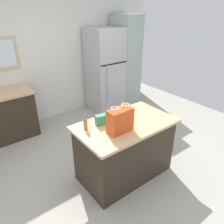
{
  "coord_description": "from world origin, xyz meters",
  "views": [
    {
      "loc": [
        -1.72,
        -2.15,
        2.33
      ],
      "look_at": [
        -0.0,
        0.08,
        0.92
      ],
      "focal_mm": 34.98,
      "sensor_mm": 36.0,
      "label": 1
    }
  ],
  "objects_px": {
    "tall_cabinet": "(126,61)",
    "shopping_bag": "(120,120)",
    "refrigerator": "(105,70)",
    "small_box": "(102,119)",
    "ear_defenders": "(119,113)",
    "kitchen_island": "(125,149)",
    "bottle": "(85,123)"
  },
  "relations": [
    {
      "from": "tall_cabinet",
      "to": "small_box",
      "type": "relative_size",
      "value": 11.98
    },
    {
      "from": "small_box",
      "to": "ear_defenders",
      "type": "xyz_separation_m",
      "value": [
        0.35,
        0.08,
        -0.05
      ]
    },
    {
      "from": "tall_cabinet",
      "to": "shopping_bag",
      "type": "bearing_deg",
      "value": -132.1
    },
    {
      "from": "refrigerator",
      "to": "ear_defenders",
      "type": "distance_m",
      "value": 2.14
    },
    {
      "from": "ear_defenders",
      "to": "bottle",
      "type": "bearing_deg",
      "value": -174.08
    },
    {
      "from": "bottle",
      "to": "small_box",
      "type": "bearing_deg",
      "value": -3.27
    },
    {
      "from": "tall_cabinet",
      "to": "refrigerator",
      "type": "bearing_deg",
      "value": -179.98
    },
    {
      "from": "kitchen_island",
      "to": "tall_cabinet",
      "type": "height_order",
      "value": "tall_cabinet"
    },
    {
      "from": "shopping_bag",
      "to": "ear_defenders",
      "type": "xyz_separation_m",
      "value": [
        0.28,
        0.36,
        -0.13
      ]
    },
    {
      "from": "refrigerator",
      "to": "ear_defenders",
      "type": "bearing_deg",
      "value": -120.61
    },
    {
      "from": "small_box",
      "to": "ear_defenders",
      "type": "relative_size",
      "value": 0.89
    },
    {
      "from": "refrigerator",
      "to": "bottle",
      "type": "distance_m",
      "value": 2.54
    },
    {
      "from": "shopping_bag",
      "to": "tall_cabinet",
      "type": "bearing_deg",
      "value": 47.9
    },
    {
      "from": "kitchen_island",
      "to": "shopping_bag",
      "type": "xyz_separation_m",
      "value": [
        -0.19,
        -0.12,
        0.59
      ]
    },
    {
      "from": "shopping_bag",
      "to": "small_box",
      "type": "bearing_deg",
      "value": 104.11
    },
    {
      "from": "kitchen_island",
      "to": "shopping_bag",
      "type": "relative_size",
      "value": 3.86
    },
    {
      "from": "small_box",
      "to": "ear_defenders",
      "type": "height_order",
      "value": "small_box"
    },
    {
      "from": "bottle",
      "to": "shopping_bag",
      "type": "bearing_deg",
      "value": -43.62
    },
    {
      "from": "small_box",
      "to": "ear_defenders",
      "type": "distance_m",
      "value": 0.36
    },
    {
      "from": "refrigerator",
      "to": "ear_defenders",
      "type": "relative_size",
      "value": 9.45
    },
    {
      "from": "tall_cabinet",
      "to": "shopping_bag",
      "type": "distance_m",
      "value": 2.97
    },
    {
      "from": "refrigerator",
      "to": "small_box",
      "type": "bearing_deg",
      "value": -126.88
    },
    {
      "from": "refrigerator",
      "to": "small_box",
      "type": "xyz_separation_m",
      "value": [
        -1.44,
        -1.92,
        0.01
      ]
    },
    {
      "from": "small_box",
      "to": "bottle",
      "type": "height_order",
      "value": "bottle"
    },
    {
      "from": "small_box",
      "to": "bottle",
      "type": "bearing_deg",
      "value": 176.73
    },
    {
      "from": "shopping_bag",
      "to": "ear_defenders",
      "type": "bearing_deg",
      "value": 52.88
    },
    {
      "from": "small_box",
      "to": "shopping_bag",
      "type": "bearing_deg",
      "value": -75.89
    },
    {
      "from": "bottle",
      "to": "ear_defenders",
      "type": "height_order",
      "value": "bottle"
    },
    {
      "from": "refrigerator",
      "to": "shopping_bag",
      "type": "bearing_deg",
      "value": -121.76
    },
    {
      "from": "small_box",
      "to": "kitchen_island",
      "type": "bearing_deg",
      "value": -32.98
    },
    {
      "from": "refrigerator",
      "to": "ear_defenders",
      "type": "xyz_separation_m",
      "value": [
        -1.09,
        -1.84,
        -0.04
      ]
    },
    {
      "from": "bottle",
      "to": "kitchen_island",
      "type": "bearing_deg",
      "value": -20.09
    }
  ]
}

